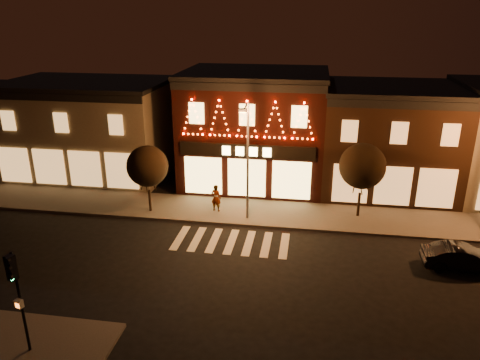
% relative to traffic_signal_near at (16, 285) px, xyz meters
% --- Properties ---
extents(ground, '(120.00, 120.00, 0.00)m').
position_rel_traffic_signal_near_xyz_m(ground, '(5.99, 6.19, -3.14)').
color(ground, black).
rests_on(ground, ground).
extents(sidewalk_far, '(44.00, 4.00, 0.15)m').
position_rel_traffic_signal_near_xyz_m(sidewalk_far, '(7.99, 14.19, -3.06)').
color(sidewalk_far, '#47423D').
rests_on(sidewalk_far, ground).
extents(building_left, '(12.20, 8.28, 7.30)m').
position_rel_traffic_signal_near_xyz_m(building_left, '(-7.01, 20.19, 0.53)').
color(building_left, '#726851').
rests_on(building_left, ground).
extents(building_pulp, '(10.20, 8.34, 8.30)m').
position_rel_traffic_signal_near_xyz_m(building_pulp, '(5.99, 20.17, 1.03)').
color(building_pulp, black).
rests_on(building_pulp, ground).
extents(building_right_a, '(9.20, 8.28, 7.50)m').
position_rel_traffic_signal_near_xyz_m(building_right_a, '(15.49, 20.19, 0.63)').
color(building_right_a, '#382113').
rests_on(building_right_a, ground).
extents(traffic_signal_near, '(0.35, 0.45, 4.24)m').
position_rel_traffic_signal_near_xyz_m(traffic_signal_near, '(0.00, 0.00, 0.00)').
color(traffic_signal_near, black).
rests_on(traffic_signal_near, sidewalk_near).
extents(streetlamp_mid, '(0.46, 1.65, 7.22)m').
position_rel_traffic_signal_near_xyz_m(streetlamp_mid, '(6.47, 12.97, 1.25)').
color(streetlamp_mid, '#59595E').
rests_on(streetlamp_mid, sidewalk_far).
extents(tree_left, '(2.59, 2.59, 4.33)m').
position_rel_traffic_signal_near_xyz_m(tree_left, '(0.14, 13.26, 0.04)').
color(tree_left, black).
rests_on(tree_left, sidewalk_far).
extents(tree_right, '(2.81, 2.81, 4.70)m').
position_rel_traffic_signal_near_xyz_m(tree_right, '(13.30, 14.60, 0.30)').
color(tree_right, black).
rests_on(tree_right, sidewalk_far).
extents(dark_sedan, '(3.86, 1.38, 1.27)m').
position_rel_traffic_signal_near_xyz_m(dark_sedan, '(17.99, 9.20, -2.50)').
color(dark_sedan, black).
rests_on(dark_sedan, ground).
extents(pedestrian, '(0.72, 0.55, 1.79)m').
position_rel_traffic_signal_near_xyz_m(pedestrian, '(4.34, 13.92, -2.09)').
color(pedestrian, gray).
rests_on(pedestrian, sidewalk_far).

